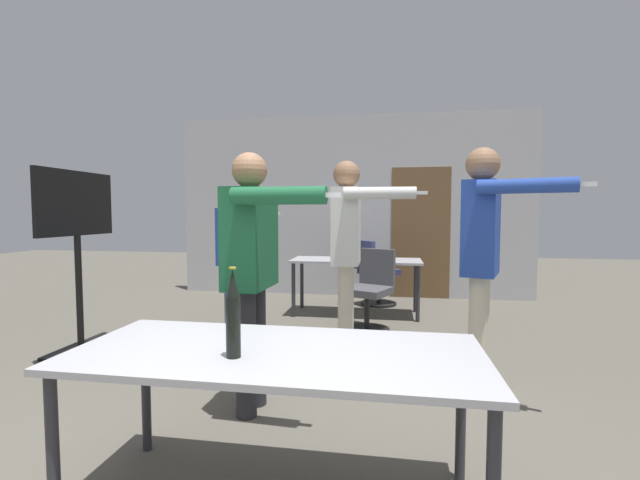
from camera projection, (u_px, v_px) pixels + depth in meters
name	position (u px, v px, depth m)	size (l,w,h in m)	color
back_wall	(353.00, 207.00, 6.90)	(5.67, 0.12, 2.89)	#BCBCC1
conference_table_near	(277.00, 364.00, 1.91)	(1.83, 0.79, 0.73)	#A8A8AD
conference_table_far	(356.00, 265.00, 5.61)	(1.69, 0.65, 0.73)	#A8A8AD
tv_screen	(77.00, 242.00, 4.03)	(0.44, 0.97, 1.73)	black
person_center_tall	(252.00, 257.00, 2.84)	(0.78, 0.68, 1.74)	#28282D
person_left_plaid	(483.00, 244.00, 3.16)	(0.75, 0.77, 1.82)	beige
person_near_casual	(234.00, 246.00, 4.69)	(0.73, 0.60, 1.61)	#3D4C75
person_far_watching	(348.00, 239.00, 3.87)	(0.81, 0.63, 1.81)	beige
office_chair_far_right	(375.00, 274.00, 6.20)	(0.69, 0.68, 0.95)	black
office_chair_far_left	(370.00, 293.00, 4.89)	(0.62, 0.66, 0.92)	black
beer_bottle	(233.00, 315.00, 1.80)	(0.06, 0.06, 0.38)	black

